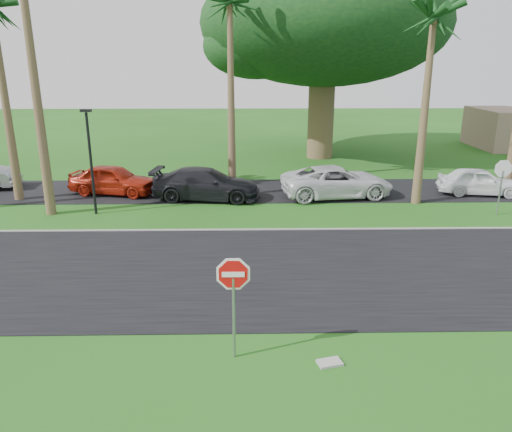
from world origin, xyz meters
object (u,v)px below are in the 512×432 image
object	(u,v)px
car_red	(113,180)
car_dark	(206,184)
stop_sign_near	(233,287)
car_minivan	(337,182)
stop_sign_far	(502,176)
car_pickup	(479,182)

from	to	relation	value
car_red	car_dark	distance (m)	4.97
stop_sign_near	car_minivan	size ratio (longest dim) A/B	0.47
stop_sign_far	car_dark	size ratio (longest dim) A/B	0.50
stop_sign_far	car_pickup	size ratio (longest dim) A/B	0.65
car_pickup	car_minivan	bearing A→B (deg)	101.88
car_dark	car_minivan	size ratio (longest dim) A/B	0.95
car_dark	car_minivan	distance (m)	6.54
stop_sign_far	car_red	bearing A→B (deg)	-12.29
stop_sign_near	car_dark	size ratio (longest dim) A/B	0.50
car_dark	car_pickup	size ratio (longest dim) A/B	1.31
stop_sign_far	car_pickup	bearing A→B (deg)	-101.26
car_dark	stop_sign_near	bearing A→B (deg)	-166.73
car_pickup	stop_sign_near	bearing A→B (deg)	149.44
car_minivan	car_pickup	distance (m)	7.36
car_red	car_pickup	bearing A→B (deg)	-78.66
car_red	stop_sign_near	bearing A→B (deg)	-143.62
stop_sign_far	car_pickup	xyz separation A→B (m)	(0.69, 3.49, -1.09)
stop_sign_near	car_dark	distance (m)	13.99
car_red	car_minivan	world-z (taller)	car_minivan
car_red	car_pickup	distance (m)	18.75
stop_sign_far	car_minivan	world-z (taller)	stop_sign_far
car_red	car_dark	world-z (taller)	car_dark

